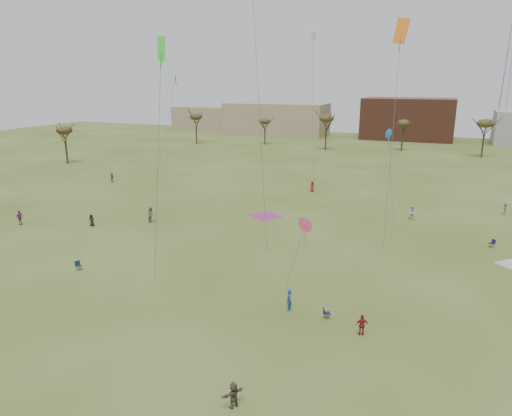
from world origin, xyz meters
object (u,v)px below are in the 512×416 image
at_px(camp_chair_center, 327,315).
at_px(flyer_near_right, 289,300).
at_px(camp_chair_left, 79,267).
at_px(camp_chair_right, 492,245).
at_px(radio_tower, 507,72).
at_px(spectator_fore_a, 362,325).

bearing_deg(camp_chair_center, flyer_near_right, 58.91).
bearing_deg(flyer_near_right, camp_chair_center, 70.75).
height_order(camp_chair_left, camp_chair_right, same).
height_order(camp_chair_left, radio_tower, radio_tower).
distance_m(camp_chair_left, radio_tower, 130.48).
relative_size(spectator_fore_a, camp_chair_right, 1.81).
relative_size(camp_chair_center, camp_chair_right, 1.00).
bearing_deg(spectator_fore_a, camp_chair_left, -25.57).
distance_m(camp_chair_center, camp_chair_right, 25.03).
relative_size(flyer_near_right, radio_tower, 0.04).
relative_size(camp_chair_left, radio_tower, 0.02).
xyz_separation_m(camp_chair_left, camp_chair_center, (23.74, -0.17, 0.00)).
xyz_separation_m(spectator_fore_a, camp_chair_left, (-26.58, 1.58, -0.53)).
bearing_deg(camp_chair_left, radio_tower, 6.52).
bearing_deg(camp_chair_center, camp_chair_left, 61.08).
xyz_separation_m(spectator_fore_a, camp_chair_right, (9.77, 23.03, -0.53)).
height_order(flyer_near_right, radio_tower, radio_tower).
bearing_deg(camp_chair_left, camp_chair_center, -63.64).
xyz_separation_m(flyer_near_right, camp_chair_center, (3.01, -0.14, -0.62)).
xyz_separation_m(flyer_near_right, camp_chair_right, (15.62, 21.48, -0.62)).
distance_m(flyer_near_right, spectator_fore_a, 6.05).
height_order(spectator_fore_a, camp_chair_left, spectator_fore_a).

